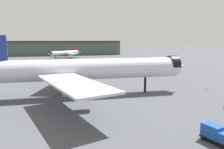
{
  "coord_description": "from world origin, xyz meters",
  "views": [
    {
      "loc": [
        -16.03,
        -62.58,
        17.35
      ],
      "look_at": [
        9.69,
        0.34,
        6.42
      ],
      "focal_mm": 34.84,
      "sensor_mm": 36.0,
      "label": 1
    }
  ],
  "objects_px": {
    "service_truck_front": "(217,134)",
    "airliner_near_gate": "(84,70)",
    "baggage_cart_trailing": "(86,73)",
    "airliner_far_taxiway": "(64,53)",
    "traffic_cone_near_nose": "(206,89)"
  },
  "relations": [
    {
      "from": "airliner_far_taxiway",
      "to": "traffic_cone_near_nose",
      "type": "height_order",
      "value": "airliner_far_taxiway"
    },
    {
      "from": "airliner_near_gate",
      "to": "traffic_cone_near_nose",
      "type": "relative_size",
      "value": 90.67
    },
    {
      "from": "airliner_far_taxiway",
      "to": "baggage_cart_trailing",
      "type": "relative_size",
      "value": 12.23
    },
    {
      "from": "service_truck_front",
      "to": "airliner_near_gate",
      "type": "bearing_deg",
      "value": -169.41
    },
    {
      "from": "baggage_cart_trailing",
      "to": "airliner_near_gate",
      "type": "bearing_deg",
      "value": -126.84
    },
    {
      "from": "airliner_near_gate",
      "to": "service_truck_front",
      "type": "bearing_deg",
      "value": -63.39
    },
    {
      "from": "airliner_far_taxiway",
      "to": "traffic_cone_near_nose",
      "type": "distance_m",
      "value": 153.3
    },
    {
      "from": "airliner_near_gate",
      "to": "traffic_cone_near_nose",
      "type": "bearing_deg",
      "value": -2.65
    },
    {
      "from": "airliner_near_gate",
      "to": "baggage_cart_trailing",
      "type": "relative_size",
      "value": 24.8
    },
    {
      "from": "airliner_near_gate",
      "to": "airliner_far_taxiway",
      "type": "distance_m",
      "value": 144.43
    },
    {
      "from": "service_truck_front",
      "to": "baggage_cart_trailing",
      "type": "relative_size",
      "value": 2.07
    },
    {
      "from": "airliner_far_taxiway",
      "to": "service_truck_front",
      "type": "distance_m",
      "value": 182.33
    },
    {
      "from": "service_truck_front",
      "to": "baggage_cart_trailing",
      "type": "height_order",
      "value": "service_truck_front"
    },
    {
      "from": "airliner_far_taxiway",
      "to": "traffic_cone_near_nose",
      "type": "xyz_separation_m",
      "value": [
        22.13,
        -151.63,
        -4.5
      ]
    },
    {
      "from": "baggage_cart_trailing",
      "to": "service_truck_front",
      "type": "bearing_deg",
      "value": -110.26
    }
  ]
}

